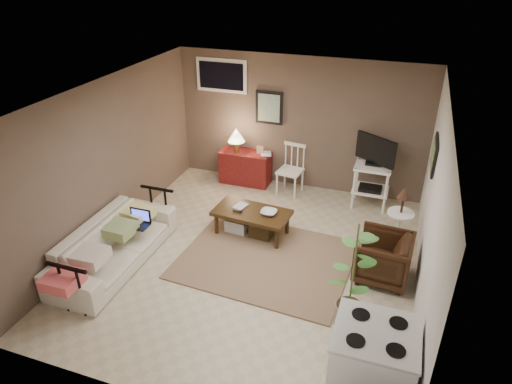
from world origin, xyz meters
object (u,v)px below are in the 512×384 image
at_px(spindle_chair, 290,171).
at_px(sofa, 113,238).
at_px(coffee_table, 251,221).
at_px(armchair, 383,256).
at_px(stove, 371,370).
at_px(side_table, 401,211).
at_px(red_console, 245,164).
at_px(tv_stand, 373,170).
at_px(potted_plant, 353,273).

bearing_deg(spindle_chair, sofa, -121.73).
relative_size(coffee_table, armchair, 1.69).
bearing_deg(stove, side_table, 88.27).
xyz_separation_m(red_console, stove, (2.80, -4.15, 0.12)).
relative_size(tv_stand, stove, 1.29).
bearing_deg(coffee_table, tv_stand, 43.02).
distance_m(tv_stand, potted_plant, 2.98).
bearing_deg(armchair, side_table, 173.35).
bearing_deg(side_table, potted_plant, -103.55).
relative_size(red_console, tv_stand, 0.85).
height_order(red_console, potted_plant, potted_plant).
height_order(side_table, potted_plant, potted_plant).
bearing_deg(armchair, coffee_table, -97.92).
xyz_separation_m(tv_stand, armchair, (0.39, -1.95, -0.32)).
relative_size(spindle_chair, armchair, 1.27).
relative_size(spindle_chair, stove, 0.92).
distance_m(coffee_table, sofa, 2.06).
height_order(spindle_chair, armchair, spindle_chair).
bearing_deg(coffee_table, side_table, 9.04).
distance_m(potted_plant, stove, 1.13).
relative_size(armchair, stove, 0.72).
relative_size(spindle_chair, tv_stand, 0.71).
xyz_separation_m(sofa, tv_stand, (3.20, 2.84, 0.26)).
height_order(armchair, stove, stove).
distance_m(sofa, red_console, 3.09).
bearing_deg(stove, tv_stand, 96.38).
bearing_deg(tv_stand, sofa, -138.42).
relative_size(sofa, potted_plant, 1.48).
relative_size(sofa, tv_stand, 1.66).
distance_m(coffee_table, spindle_chair, 1.57).
bearing_deg(sofa, spindle_chair, -31.73).
bearing_deg(armchair, spindle_chair, -133.30).
bearing_deg(red_console, coffee_table, -66.46).
bearing_deg(spindle_chair, potted_plant, -62.99).
relative_size(tv_stand, potted_plant, 0.89).
height_order(sofa, stove, stove).
relative_size(spindle_chair, side_table, 0.88).
height_order(coffee_table, side_table, side_table).
xyz_separation_m(sofa, spindle_chair, (1.77, 2.86, 0.01)).
distance_m(coffee_table, stove, 3.26).
bearing_deg(potted_plant, tv_stand, 91.95).
distance_m(coffee_table, potted_plant, 2.32).
bearing_deg(side_table, stove, -91.73).
distance_m(spindle_chair, armchair, 2.68).
bearing_deg(tv_stand, armchair, -78.74).
bearing_deg(potted_plant, coffee_table, 139.93).
bearing_deg(sofa, red_console, -15.95).
xyz_separation_m(sofa, stove, (3.65, -1.18, 0.08)).
relative_size(coffee_table, sofa, 0.57).
bearing_deg(tv_stand, potted_plant, -88.05).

